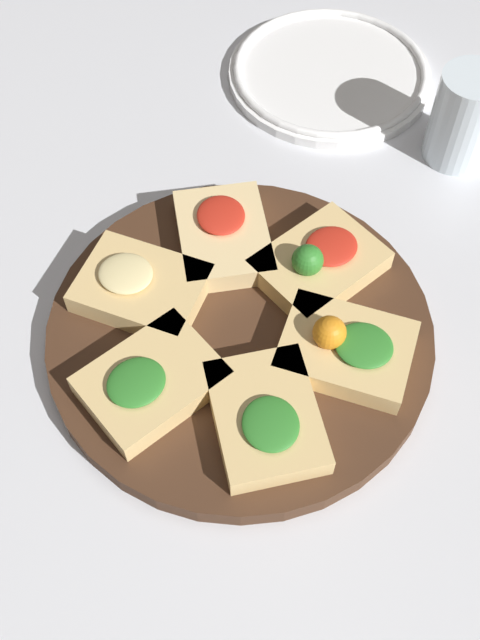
# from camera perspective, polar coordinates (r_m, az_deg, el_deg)

# --- Properties ---
(ground_plane) EXTENTS (3.00, 3.00, 0.00)m
(ground_plane) POSITION_cam_1_polar(r_m,az_deg,el_deg) (0.64, -0.00, -1.46)
(ground_plane) COLOR silver
(serving_board) EXTENTS (0.32, 0.32, 0.02)m
(serving_board) POSITION_cam_1_polar(r_m,az_deg,el_deg) (0.63, -0.00, -0.99)
(serving_board) COLOR #422819
(serving_board) RESTS_ON ground_plane
(focaccia_slice_0) EXTENTS (0.12, 0.10, 0.04)m
(focaccia_slice_0) POSITION_cam_1_polar(r_m,az_deg,el_deg) (0.60, 8.04, -2.12)
(focaccia_slice_0) COLOR #DBB775
(focaccia_slice_0) RESTS_ON serving_board
(focaccia_slice_1) EXTENTS (0.10, 0.12, 0.04)m
(focaccia_slice_1) POSITION_cam_1_polar(r_m,az_deg,el_deg) (0.65, 6.03, 4.39)
(focaccia_slice_1) COLOR #DBB775
(focaccia_slice_1) RESTS_ON serving_board
(focaccia_slice_2) EXTENTS (0.13, 0.13, 0.03)m
(focaccia_slice_2) POSITION_cam_1_polar(r_m,az_deg,el_deg) (0.66, -1.29, 6.51)
(focaccia_slice_2) COLOR #E5C689
(focaccia_slice_2) RESTS_ON serving_board
(focaccia_slice_3) EXTENTS (0.12, 0.10, 0.03)m
(focaccia_slice_3) POSITION_cam_1_polar(r_m,az_deg,el_deg) (0.63, -7.61, 2.54)
(focaccia_slice_3) COLOR #DBB775
(focaccia_slice_3) RESTS_ON serving_board
(focaccia_slice_4) EXTENTS (0.10, 0.12, 0.03)m
(focaccia_slice_4) POSITION_cam_1_polar(r_m,az_deg,el_deg) (0.59, -6.83, -4.67)
(focaccia_slice_4) COLOR #DBB775
(focaccia_slice_4) RESTS_ON serving_board
(focaccia_slice_5) EXTENTS (0.13, 0.13, 0.03)m
(focaccia_slice_5) POSITION_cam_1_polar(r_m,az_deg,el_deg) (0.57, 2.02, -7.41)
(focaccia_slice_5) COLOR #DBB775
(focaccia_slice_5) RESTS_ON serving_board
(plate_left) EXTENTS (0.22, 0.22, 0.02)m
(plate_left) POSITION_cam_1_polar(r_m,az_deg,el_deg) (0.86, 6.87, 18.21)
(plate_left) COLOR white
(plate_left) RESTS_ON ground_plane
(water_glass) EXTENTS (0.06, 0.06, 0.09)m
(water_glass) POSITION_cam_1_polar(r_m,az_deg,el_deg) (0.77, 16.73, 14.56)
(water_glass) COLOR silver
(water_glass) RESTS_ON ground_plane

